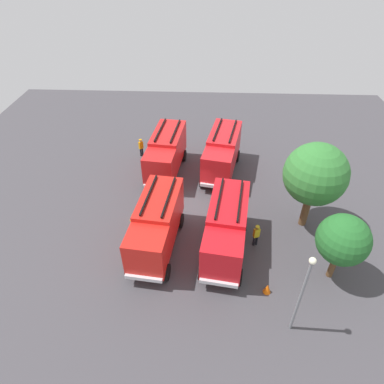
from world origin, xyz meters
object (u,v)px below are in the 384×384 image
at_px(tree_0, 315,175).
at_px(firefighter_0, 141,147).
at_px(tree_1, 343,240).
at_px(traffic_cone_0, 267,288).
at_px(traffic_cone_1, 133,217).
at_px(firefighter_1, 147,196).
at_px(fire_truck_1, 157,224).
at_px(fire_truck_0, 166,152).
at_px(fire_truck_2, 222,152).
at_px(firefighter_3, 256,234).
at_px(fire_truck_3, 226,228).
at_px(firefighter_2, 231,200).
at_px(lamppost, 303,290).

bearing_deg(tree_0, firefighter_0, -123.55).
bearing_deg(tree_1, traffic_cone_0, -70.80).
xyz_separation_m(firefighter_0, traffic_cone_1, (9.51, 0.87, -0.67)).
bearing_deg(firefighter_1, fire_truck_1, -68.23).
bearing_deg(fire_truck_0, traffic_cone_1, -9.89).
relative_size(fire_truck_1, firefighter_0, 4.08).
height_order(fire_truck_0, fire_truck_1, same).
bearing_deg(traffic_cone_1, firefighter_1, 155.42).
bearing_deg(traffic_cone_0, fire_truck_0, -149.41).
distance_m(fire_truck_2, firefighter_1, 8.11).
distance_m(firefighter_3, traffic_cone_0, 4.06).
distance_m(firefighter_0, firefighter_1, 7.83).
xyz_separation_m(fire_truck_2, firefighter_0, (-2.49, -7.88, -1.12)).
bearing_deg(firefighter_3, fire_truck_2, 172.82).
bearing_deg(traffic_cone_0, fire_truck_1, -116.27).
relative_size(fire_truck_0, fire_truck_1, 1.00).
distance_m(fire_truck_1, fire_truck_3, 4.73).
bearing_deg(traffic_cone_0, firefighter_2, -166.02).
height_order(fire_truck_1, fire_truck_2, same).
bearing_deg(firefighter_3, tree_1, 40.71).
bearing_deg(firefighter_1, traffic_cone_0, -39.06).
relative_size(fire_truck_1, tree_0, 1.08).
xyz_separation_m(fire_truck_3, tree_0, (-2.96, 6.08, 2.47)).
height_order(fire_truck_3, lamppost, lamppost).
height_order(firefighter_3, traffic_cone_0, firefighter_3).
relative_size(firefighter_2, lamppost, 0.28).
bearing_deg(fire_truck_0, firefighter_2, 54.96).
xyz_separation_m(tree_1, traffic_cone_0, (1.49, -4.27, -2.97)).
relative_size(fire_truck_0, firefighter_2, 4.48).
bearing_deg(traffic_cone_0, fire_truck_2, -169.01).
xyz_separation_m(fire_truck_0, tree_0, (6.48, 11.15, 2.47)).
height_order(fire_truck_0, traffic_cone_0, fire_truck_0).
bearing_deg(fire_truck_2, firefighter_2, 17.69).
bearing_deg(traffic_cone_1, firefighter_3, 76.86).
height_order(firefighter_2, lamppost, lamppost).
relative_size(fire_truck_2, tree_0, 1.10).
bearing_deg(fire_truck_1, tree_1, 86.15).
xyz_separation_m(fire_truck_2, traffic_cone_1, (7.02, -7.02, -1.79)).
distance_m(firefighter_1, tree_1, 14.72).
height_order(traffic_cone_1, lamppost, lamppost).
bearing_deg(traffic_cone_1, firefighter_0, -174.80).
height_order(firefighter_0, firefighter_2, firefighter_0).
distance_m(firefighter_1, traffic_cone_1, 2.15).
relative_size(firefighter_0, firefighter_1, 1.04).
bearing_deg(lamppost, fire_truck_0, -150.44).
height_order(fire_truck_2, firefighter_3, fire_truck_2).
relative_size(fire_truck_0, traffic_cone_1, 10.21).
bearing_deg(traffic_cone_1, fire_truck_3, 68.87).
relative_size(fire_truck_3, firefighter_1, 4.26).
bearing_deg(lamppost, tree_0, 163.86).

